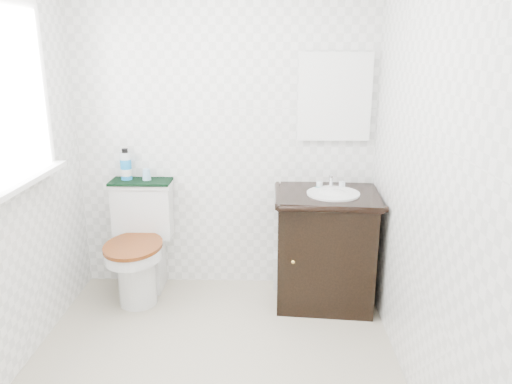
{
  "coord_description": "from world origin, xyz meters",
  "views": [
    {
      "loc": [
        0.32,
        -2.42,
        1.8
      ],
      "look_at": [
        0.24,
        0.75,
        0.87
      ],
      "focal_mm": 35.0,
      "sensor_mm": 36.0,
      "label": 1
    }
  ],
  "objects_px": {
    "trash_bin": "(285,271)",
    "vanity": "(326,245)",
    "mouthwash_bottle": "(126,165)",
    "toilet": "(141,248)",
    "cup": "(147,174)"
  },
  "relations": [
    {
      "from": "mouthwash_bottle",
      "to": "cup",
      "type": "relative_size",
      "value": 2.84
    },
    {
      "from": "toilet",
      "to": "vanity",
      "type": "relative_size",
      "value": 0.91
    },
    {
      "from": "toilet",
      "to": "mouthwash_bottle",
      "type": "bearing_deg",
      "value": 125.66
    },
    {
      "from": "cup",
      "to": "trash_bin",
      "type": "bearing_deg",
      "value": -0.47
    },
    {
      "from": "toilet",
      "to": "mouthwash_bottle",
      "type": "xyz_separation_m",
      "value": [
        -0.11,
        0.15,
        0.59
      ]
    },
    {
      "from": "toilet",
      "to": "trash_bin",
      "type": "xyz_separation_m",
      "value": [
        1.07,
        0.13,
        -0.23
      ]
    },
    {
      "from": "trash_bin",
      "to": "toilet",
      "type": "bearing_deg",
      "value": -172.83
    },
    {
      "from": "trash_bin",
      "to": "vanity",
      "type": "bearing_deg",
      "value": -34.32
    },
    {
      "from": "toilet",
      "to": "cup",
      "type": "relative_size",
      "value": 10.25
    },
    {
      "from": "mouthwash_bottle",
      "to": "cup",
      "type": "distance_m",
      "value": 0.16
    },
    {
      "from": "vanity",
      "to": "trash_bin",
      "type": "height_order",
      "value": "vanity"
    },
    {
      "from": "toilet",
      "to": "trash_bin",
      "type": "bearing_deg",
      "value": 7.17
    },
    {
      "from": "trash_bin",
      "to": "mouthwash_bottle",
      "type": "height_order",
      "value": "mouthwash_bottle"
    },
    {
      "from": "mouthwash_bottle",
      "to": "cup",
      "type": "bearing_deg",
      "value": -3.34
    },
    {
      "from": "trash_bin",
      "to": "mouthwash_bottle",
      "type": "xyz_separation_m",
      "value": [
        -1.18,
        0.02,
        0.82
      ]
    }
  ]
}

